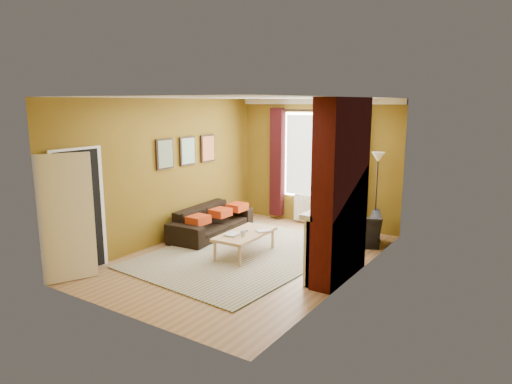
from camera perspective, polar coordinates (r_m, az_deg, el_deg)
ground at (r=8.24m, az=-0.96°, el=-8.15°), size 5.50×5.50×0.00m
room_walls at (r=7.80m, az=3.98°, el=1.20°), size 3.82×5.54×2.83m
striped_rug at (r=8.38m, az=-1.63°, el=-7.74°), size 3.04×4.02×0.02m
sofa at (r=9.53m, az=-5.55°, el=-3.60°), size 0.97×2.14×0.61m
armchair at (r=9.10m, az=12.23°, el=-4.44°), size 1.22×1.16×0.63m
coffee_table at (r=8.23m, az=-1.39°, el=-5.41°), size 0.70×1.30×0.42m
wicker_stool at (r=9.45m, az=8.57°, el=-4.46°), size 0.38×0.38×0.40m
floor_lamp at (r=9.16m, az=14.94°, el=2.51°), size 0.32×0.32×1.78m
book_a at (r=8.14m, az=-3.62°, el=-5.18°), size 0.24×0.31×0.03m
book_b at (r=8.39m, az=0.64°, el=-4.68°), size 0.30×0.33×0.02m
mug at (r=7.98m, az=-1.63°, el=-5.24°), size 0.13×0.13×0.10m
tv_remote at (r=8.24m, az=-1.44°, el=-4.97°), size 0.05×0.15×0.02m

